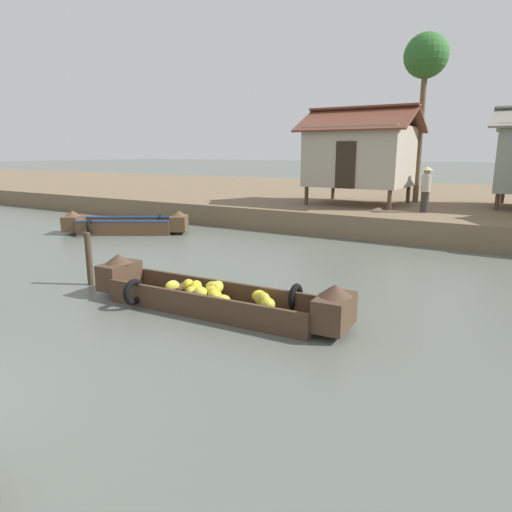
% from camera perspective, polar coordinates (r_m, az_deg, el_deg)
% --- Properties ---
extents(ground_plane, '(300.00, 300.00, 0.00)m').
position_cam_1_polar(ground_plane, '(13.17, 3.12, -0.30)').
color(ground_plane, '#596056').
extents(riverbank_strip, '(160.00, 20.00, 0.83)m').
position_cam_1_polar(riverbank_strip, '(26.00, 17.79, 6.50)').
color(riverbank_strip, '#756047').
rests_on(riverbank_strip, ground).
extents(banana_boat, '(5.40, 1.87, 0.86)m').
position_cam_1_polar(banana_boat, '(8.80, -5.28, -4.98)').
color(banana_boat, '#473323').
rests_on(banana_boat, ground).
extents(cargo_boat_upstream, '(4.37, 3.21, 0.86)m').
position_cam_1_polar(cargo_boat_upstream, '(17.89, -15.79, 3.72)').
color(cargo_boat_upstream, brown).
rests_on(cargo_boat_upstream, ground).
extents(stilt_house_left, '(4.55, 3.81, 3.99)m').
position_cam_1_polar(stilt_house_left, '(20.00, 12.81, 12.14)').
color(stilt_house_left, '#4C3826').
rests_on(stilt_house_left, riverbank_strip).
extents(palm_tree_near, '(1.82, 1.82, 6.96)m').
position_cam_1_polar(palm_tree_near, '(21.80, 20.36, 21.89)').
color(palm_tree_near, brown).
rests_on(palm_tree_near, riverbank_strip).
extents(vendor_person, '(0.44, 0.44, 1.66)m').
position_cam_1_polar(vendor_person, '(17.85, 20.35, 8.06)').
color(vendor_person, '#332D28').
rests_on(vendor_person, riverbank_strip).
extents(mooring_post, '(0.14, 0.14, 1.22)m').
position_cam_1_polar(mooring_post, '(11.08, -20.04, -0.35)').
color(mooring_post, '#423323').
rests_on(mooring_post, ground).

